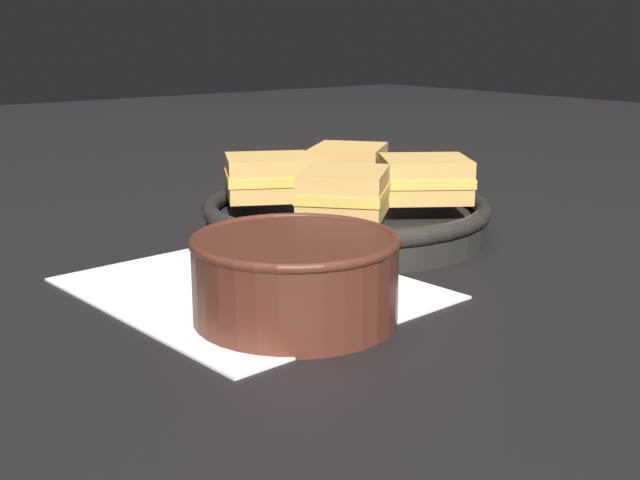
% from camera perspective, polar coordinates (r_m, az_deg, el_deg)
% --- Properties ---
extents(ground_plane, '(4.00, 4.00, 0.00)m').
position_cam_1_polar(ground_plane, '(0.71, -2.99, -3.53)').
color(ground_plane, black).
extents(napkin, '(0.31, 0.27, 0.00)m').
position_cam_1_polar(napkin, '(0.71, -4.96, -3.35)').
color(napkin, white).
rests_on(napkin, ground_plane).
extents(soup_bowl, '(0.16, 0.16, 0.07)m').
position_cam_1_polar(soup_bowl, '(0.62, -1.78, -2.31)').
color(soup_bowl, '#4C2319').
rests_on(soup_bowl, ground_plane).
extents(spoon, '(0.16, 0.04, 0.01)m').
position_cam_1_polar(spoon, '(0.70, -2.67, -2.91)').
color(spoon, '#9E9EA3').
rests_on(spoon, napkin).
extents(skillet, '(0.32, 0.32, 0.04)m').
position_cam_1_polar(skillet, '(0.89, 1.87, 1.67)').
color(skillet, black).
rests_on(skillet, ground_plane).
extents(sandwich_near_left, '(0.12, 0.13, 0.05)m').
position_cam_1_polar(sandwich_near_left, '(0.79, 1.72, 3.37)').
color(sandwich_near_left, tan).
rests_on(sandwich_near_left, skillet).
extents(sandwich_near_right, '(0.12, 0.12, 0.05)m').
position_cam_1_polar(sandwich_near_right, '(0.88, 7.46, 4.36)').
color(sandwich_near_right, tan).
rests_on(sandwich_near_right, skillet).
extents(sandwich_far_left, '(0.12, 0.13, 0.05)m').
position_cam_1_polar(sandwich_far_left, '(0.96, 2.04, 5.35)').
color(sandwich_far_left, tan).
rests_on(sandwich_far_left, skillet).
extents(sandwich_far_right, '(0.12, 0.12, 0.05)m').
position_cam_1_polar(sandwich_far_right, '(0.89, -3.65, 4.50)').
color(sandwich_far_right, tan).
rests_on(sandwich_far_right, skillet).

